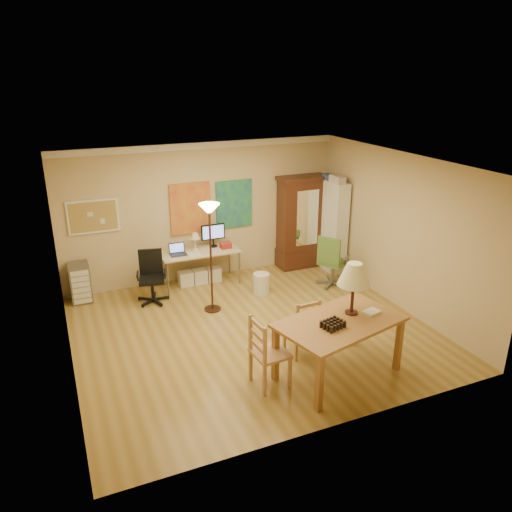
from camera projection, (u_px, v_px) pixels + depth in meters
name	position (u px, v px, depth m)	size (l,w,h in m)	color
floor	(252.00, 331.00, 8.09)	(5.50, 5.50, 0.00)	olive
crown_molding	(201.00, 145.00, 9.27)	(5.50, 0.08, 0.12)	white
corkboard	(93.00, 216.00, 8.92)	(0.90, 0.04, 0.62)	tan
art_panel_left	(190.00, 209.00, 9.60)	(0.80, 0.04, 1.00)	gold
art_panel_right	(234.00, 204.00, 9.93)	(0.75, 0.04, 0.95)	#225B8A
dining_table	(345.00, 307.00, 6.66)	(1.86, 1.38, 1.57)	#956131
ladder_chair_back	(302.00, 328.00, 7.30)	(0.44, 0.42, 0.91)	#AD784F
ladder_chair_left	(268.00, 354.00, 6.55)	(0.47, 0.49, 1.00)	#AD784F
torchiere_lamp	(210.00, 226.00, 8.24)	(0.35, 0.35, 1.92)	#42261A
computer_desk	(201.00, 263.00, 9.72)	(1.52, 0.66, 1.15)	#CBB094
office_chair_black	(152.00, 288.00, 9.02)	(0.59, 0.59, 0.95)	black
office_chair_green	(332.00, 272.00, 9.67)	(0.65, 0.65, 1.03)	slate
drawer_cart	(80.00, 283.00, 9.01)	(0.36, 0.43, 0.71)	slate
armoire	(302.00, 228.00, 10.48)	(1.05, 0.50, 1.93)	#3D1F10
bookshelf	(332.00, 227.00, 10.24)	(0.28, 0.75, 1.88)	white
wastebin	(261.00, 283.00, 9.37)	(0.31, 0.31, 0.39)	silver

